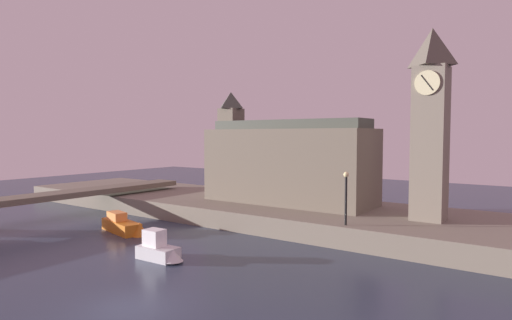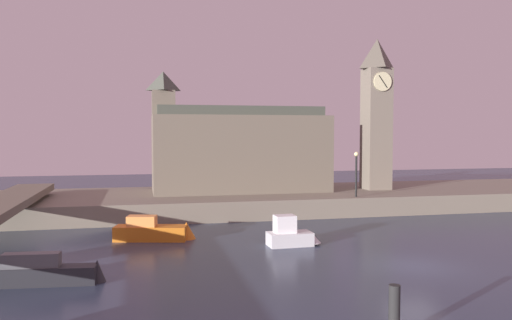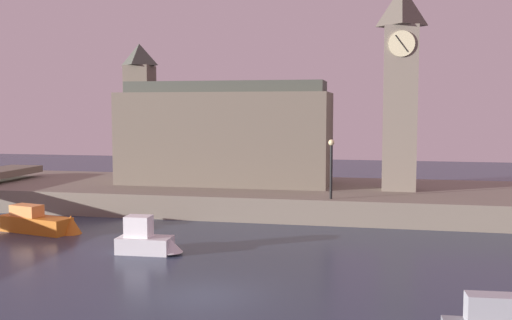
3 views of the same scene
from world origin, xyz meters
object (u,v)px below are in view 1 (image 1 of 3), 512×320
at_px(parliament_hall, 285,162).
at_px(streetlamp, 346,191).
at_px(clock_tower, 431,122).
at_px(boat_patrol_orange, 124,226).
at_px(boat_ferry_white, 160,250).

distance_m(parliament_hall, streetlamp, 10.39).
relative_size(parliament_hall, streetlamp, 4.23).
height_order(clock_tower, boat_patrol_orange, clock_tower).
bearing_deg(streetlamp, boat_patrol_orange, -159.57).
xyz_separation_m(clock_tower, boat_ferry_white, (-11.85, -13.93, -7.72)).
bearing_deg(parliament_hall, boat_patrol_orange, -120.94).
bearing_deg(boat_patrol_orange, parliament_hall, 59.06).
height_order(parliament_hall, boat_patrol_orange, parliament_hall).
xyz_separation_m(streetlamp, boat_ferry_white, (-7.83, -9.01, -3.12)).
relative_size(clock_tower, boat_patrol_orange, 2.58).
relative_size(clock_tower, streetlamp, 3.76).
distance_m(clock_tower, boat_ferry_white, 19.85).
distance_m(clock_tower, boat_patrol_orange, 23.49).
bearing_deg(boat_ferry_white, boat_patrol_orange, 156.71).
xyz_separation_m(streetlamp, boat_patrol_orange, (-15.42, -5.74, -3.17)).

